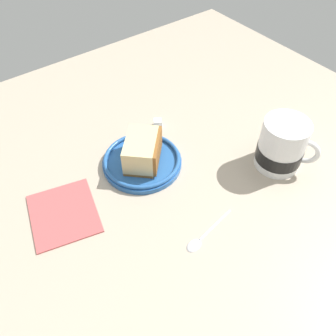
{
  "coord_description": "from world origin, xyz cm",
  "views": [
    {
      "loc": [
        32.66,
        -29.74,
        52.28
      ],
      "look_at": [
        -3.36,
        -2.61,
        3.0
      ],
      "focal_mm": 37.55,
      "sensor_mm": 36.0,
      "label": 1
    }
  ],
  "objects_px": {
    "teaspoon": "(201,238)",
    "sugar_cube": "(158,123)",
    "folded_napkin": "(64,213)",
    "small_plate": "(142,161)",
    "tea_mug": "(282,146)",
    "cake_slice": "(143,151)"
  },
  "relations": [
    {
      "from": "small_plate",
      "to": "cake_slice",
      "type": "xyz_separation_m",
      "value": [
        0.0,
        0.0,
        0.03
      ]
    },
    {
      "from": "teaspoon",
      "to": "sugar_cube",
      "type": "xyz_separation_m",
      "value": [
        -0.28,
        0.11,
        0.01
      ]
    },
    {
      "from": "cake_slice",
      "to": "teaspoon",
      "type": "height_order",
      "value": "cake_slice"
    },
    {
      "from": "small_plate",
      "to": "cake_slice",
      "type": "relative_size",
      "value": 1.45
    },
    {
      "from": "cake_slice",
      "to": "teaspoon",
      "type": "bearing_deg",
      "value": -5.92
    },
    {
      "from": "small_plate",
      "to": "tea_mug",
      "type": "xyz_separation_m",
      "value": [
        0.16,
        0.22,
        0.04
      ]
    },
    {
      "from": "tea_mug",
      "to": "sugar_cube",
      "type": "distance_m",
      "value": 0.27
    },
    {
      "from": "sugar_cube",
      "to": "teaspoon",
      "type": "bearing_deg",
      "value": -21.96
    },
    {
      "from": "cake_slice",
      "to": "sugar_cube",
      "type": "distance_m",
      "value": 0.13
    },
    {
      "from": "teaspoon",
      "to": "sugar_cube",
      "type": "distance_m",
      "value": 0.3
    },
    {
      "from": "cake_slice",
      "to": "sugar_cube",
      "type": "relative_size",
      "value": 6.3
    },
    {
      "from": "small_plate",
      "to": "cake_slice",
      "type": "bearing_deg",
      "value": 46.49
    },
    {
      "from": "folded_napkin",
      "to": "sugar_cube",
      "type": "relative_size",
      "value": 7.4
    },
    {
      "from": "teaspoon",
      "to": "cake_slice",
      "type": "bearing_deg",
      "value": 174.08
    },
    {
      "from": "cake_slice",
      "to": "folded_napkin",
      "type": "relative_size",
      "value": 0.85
    },
    {
      "from": "cake_slice",
      "to": "sugar_cube",
      "type": "height_order",
      "value": "cake_slice"
    },
    {
      "from": "tea_mug",
      "to": "teaspoon",
      "type": "distance_m",
      "value": 0.25
    },
    {
      "from": "small_plate",
      "to": "sugar_cube",
      "type": "distance_m",
      "value": 0.12
    },
    {
      "from": "sugar_cube",
      "to": "tea_mug",
      "type": "bearing_deg",
      "value": 27.48
    },
    {
      "from": "teaspoon",
      "to": "folded_napkin",
      "type": "bearing_deg",
      "value": -139.07
    },
    {
      "from": "tea_mug",
      "to": "folded_napkin",
      "type": "relative_size",
      "value": 0.86
    },
    {
      "from": "small_plate",
      "to": "tea_mug",
      "type": "relative_size",
      "value": 1.43
    }
  ]
}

